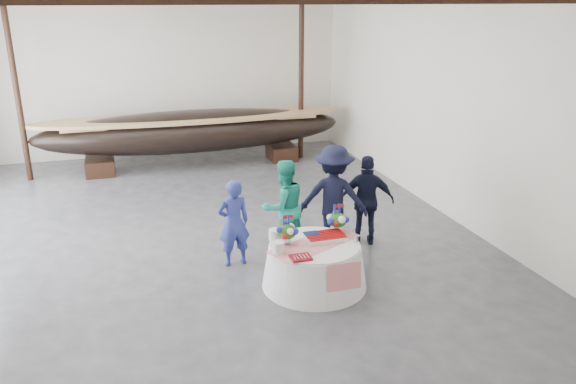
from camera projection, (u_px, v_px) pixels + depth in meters
name	position (u px, v px, depth m)	size (l,w,h in m)	color
floor	(199.00, 230.00, 10.83)	(10.00, 12.00, 0.01)	#3D3D42
wall_back	(163.00, 74.00, 15.51)	(10.00, 0.02, 4.50)	silver
wall_front	(290.00, 250.00, 4.66)	(10.00, 0.02, 4.50)	silver
wall_right	(437.00, 100.00, 11.46)	(0.02, 12.00, 4.50)	silver
pavilion_structure	(181.00, 11.00, 10.20)	(9.80, 11.76, 4.50)	black
longboat_display	(193.00, 131.00, 14.61)	(7.99, 1.60, 1.50)	black
banquet_table	(314.00, 265.00, 8.63)	(1.62, 1.62, 0.70)	silver
tabletop_items	(311.00, 231.00, 8.62)	(1.59, 1.14, 0.40)	red
guest_woman_blue	(234.00, 223.00, 9.20)	(0.54, 0.36, 1.48)	navy
guest_woman_teal	(284.00, 207.00, 9.63)	(0.81, 0.63, 1.67)	#1C937B
guest_man_left	(333.00, 197.00, 9.83)	(1.20, 0.69, 1.86)	black
guest_man_right	(367.00, 200.00, 9.98)	(0.96, 0.40, 1.64)	black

